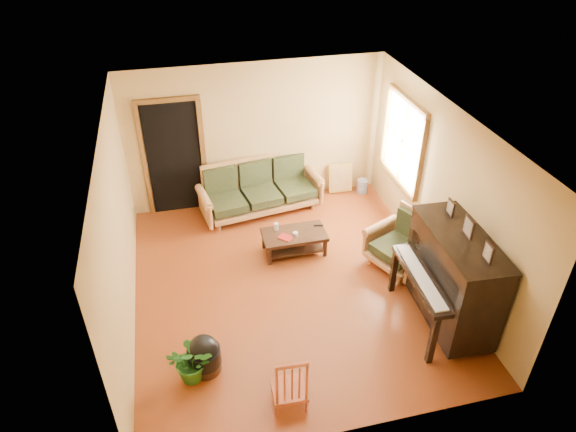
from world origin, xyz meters
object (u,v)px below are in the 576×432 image
object	(u,v)px
red_chair	(289,378)
ceramic_crock	(362,186)
sofa	(261,189)
potted_plant	(192,360)
coffee_table	(294,242)
piano	(452,279)
armchair	(400,243)
footstool	(205,358)

from	to	relation	value
red_chair	ceramic_crock	xyz separation A→B (m)	(2.47, 4.24, -0.29)
sofa	potted_plant	xyz separation A→B (m)	(-1.50, -3.45, -0.16)
potted_plant	coffee_table	bearing A→B (deg)	50.07
piano	potted_plant	distance (m)	3.47
coffee_table	ceramic_crock	world-z (taller)	coffee_table
potted_plant	red_chair	bearing A→B (deg)	-30.02
piano	red_chair	xyz separation A→B (m)	(-2.40, -0.81, -0.28)
armchair	ceramic_crock	distance (m)	2.28
footstool	armchair	bearing A→B (deg)	22.73
piano	potted_plant	bearing A→B (deg)	-173.71
coffee_table	potted_plant	world-z (taller)	potted_plant
piano	footstool	bearing A→B (deg)	-175.20
sofa	piano	bearing A→B (deg)	-68.06
sofa	footstool	size ratio (longest dim) A/B	5.21
piano	sofa	bearing A→B (deg)	123.75
sofa	ceramic_crock	size ratio (longest dim) A/B	8.21
sofa	ceramic_crock	bearing A→B (deg)	-3.37
sofa	footstool	xyz separation A→B (m)	(-1.36, -3.35, -0.26)
footstool	coffee_table	bearing A→B (deg)	51.17
coffee_table	footstool	world-z (taller)	footstool
footstool	piano	bearing A→B (deg)	1.93
ceramic_crock	potted_plant	xyz separation A→B (m)	(-3.51, -3.64, 0.17)
armchair	ceramic_crock	size ratio (longest dim) A/B	3.44
armchair	potted_plant	world-z (taller)	armchair
red_chair	footstool	bearing A→B (deg)	144.74
ceramic_crock	potted_plant	size ratio (longest dim) A/B	0.43
sofa	potted_plant	size ratio (longest dim) A/B	3.54
armchair	piano	bearing A→B (deg)	-105.87
coffee_table	piano	bearing A→B (deg)	-49.30
sofa	coffee_table	xyz separation A→B (m)	(0.28, -1.32, -0.27)
armchair	red_chair	size ratio (longest dim) A/B	1.08
piano	potted_plant	size ratio (longest dim) A/B	2.61
ceramic_crock	potted_plant	distance (m)	5.06
sofa	potted_plant	bearing A→B (deg)	-122.49
piano	armchair	bearing A→B (deg)	101.39
red_chair	potted_plant	xyz separation A→B (m)	(-1.04, 0.60, -0.11)
sofa	ceramic_crock	xyz separation A→B (m)	(2.01, 0.20, -0.33)
piano	ceramic_crock	xyz separation A→B (m)	(0.07, 3.44, -0.57)
armchair	potted_plant	bearing A→B (deg)	178.85
sofa	armchair	xyz separation A→B (m)	(1.76, -2.05, -0.01)
footstool	potted_plant	size ratio (longest dim) A/B	0.68
red_chair	ceramic_crock	bearing A→B (deg)	62.41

